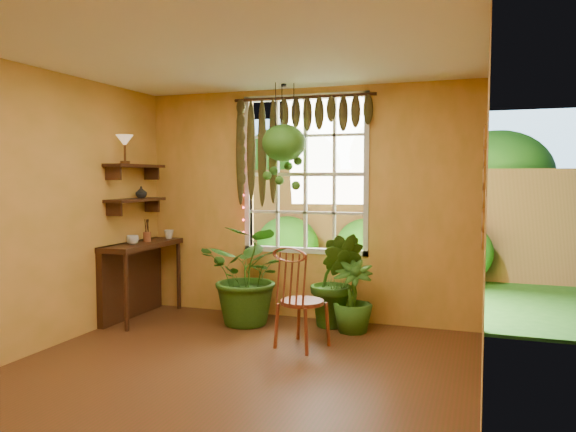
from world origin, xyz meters
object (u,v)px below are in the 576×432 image
at_px(potted_plant_left, 250,275).
at_px(hanging_basket, 284,148).
at_px(counter_ledge, 135,271).
at_px(windsor_chair, 300,314).
at_px(potted_plant_mid, 336,280).

distance_m(potted_plant_left, hanging_basket, 1.48).
distance_m(counter_ledge, hanging_basket, 2.31).
xyz_separation_m(potted_plant_left, hanging_basket, (0.35, 0.15, 1.43)).
bearing_deg(potted_plant_left, hanging_basket, 22.51).
relative_size(windsor_chair, hanging_basket, 0.96).
bearing_deg(potted_plant_mid, potted_plant_left, -166.84).
height_order(windsor_chair, potted_plant_left, potted_plant_left).
xyz_separation_m(windsor_chair, potted_plant_mid, (0.14, 0.86, 0.20)).
relative_size(counter_ledge, windsor_chair, 1.05).
relative_size(potted_plant_left, potted_plant_mid, 1.08).
height_order(counter_ledge, potted_plant_mid, potted_plant_mid).
xyz_separation_m(windsor_chair, hanging_basket, (-0.45, 0.79, 1.66)).
distance_m(windsor_chair, hanging_basket, 1.90).
height_order(potted_plant_left, hanging_basket, hanging_basket).
bearing_deg(hanging_basket, windsor_chair, -60.15).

